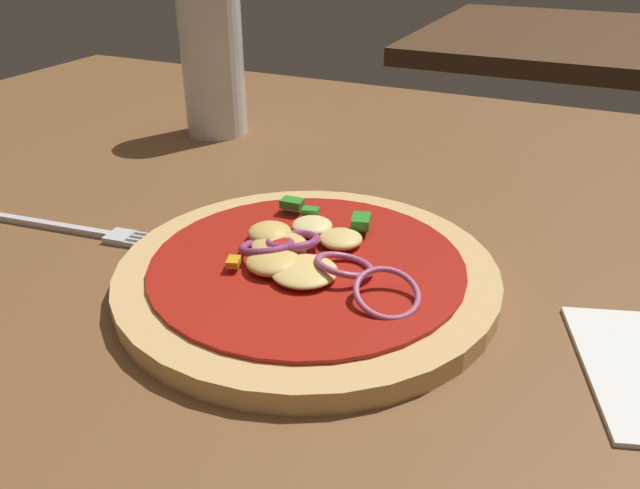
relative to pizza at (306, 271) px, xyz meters
The scene contains 5 objects.
dining_table 0.06m from the pizza, 161.12° to the left, with size 1.20×1.01×0.03m.
pizza is the anchor object (origin of this frame).
fork 0.19m from the pizza, behind, with size 0.19×0.03×0.01m.
beer_glass 0.34m from the pizza, 132.85° to the left, with size 0.07×0.07×0.15m.
background_table 1.12m from the pizza, 80.57° to the left, with size 0.82×0.65×0.03m.
Camera 1 is at (0.21, -0.34, 0.25)m, focal length 35.57 mm.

